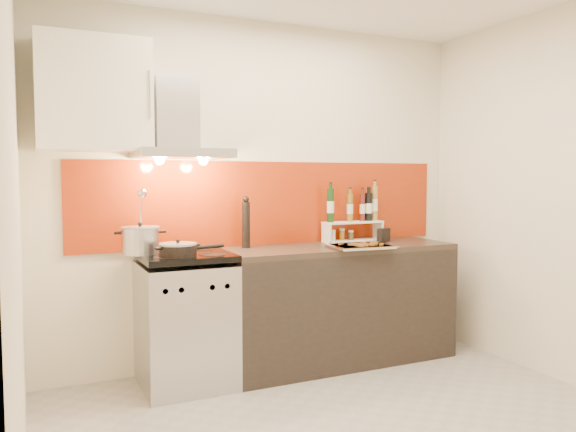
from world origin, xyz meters
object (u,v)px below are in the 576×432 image
range_stove (186,321)px  baking_tray (360,246)px  stock_pot (141,240)px  pepper_mill (246,223)px  saute_pan (179,250)px  counter (339,303)px

range_stove → baking_tray: baking_tray is taller
stock_pot → pepper_mill: size_ratio=0.65×
stock_pot → baking_tray: size_ratio=0.53×
pepper_mill → stock_pot: bearing=-173.8°
range_stove → baking_tray: 1.36m
stock_pot → pepper_mill: 0.79m
range_stove → saute_pan: 0.54m
stock_pot → baking_tray: (1.54, -0.28, -0.09)m
range_stove → baking_tray: bearing=-8.9°
pepper_mill → baking_tray: pepper_mill is taller
saute_pan → baking_tray: (1.34, -0.06, -0.04)m
counter → baking_tray: size_ratio=3.79×
range_stove → saute_pan: saute_pan is taller
saute_pan → pepper_mill: 0.67m
baking_tray → saute_pan: bearing=177.4°
saute_pan → range_stove: bearing=62.1°
counter → saute_pan: bearing=-173.6°
counter → baking_tray: 0.51m
range_stove → saute_pan: (-0.07, -0.14, 0.51)m
range_stove → stock_pot: 0.63m
saute_pan → stock_pot: bearing=132.6°
range_stove → pepper_mill: (0.50, 0.17, 0.64)m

